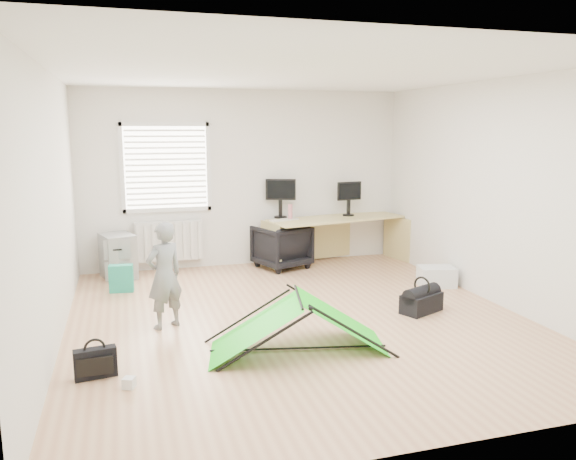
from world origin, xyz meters
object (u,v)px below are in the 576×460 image
object	(u,v)px
monitor_right	(349,203)
kite	(299,324)
desk	(336,241)
monitor_left	(280,204)
filing_cabinet	(118,256)
office_chair	(282,246)
person	(164,275)
storage_crate	(437,276)
thermos	(290,212)
duffel_bag	(421,303)
laptop_bag	(95,363)

from	to	relation	value
monitor_right	kite	xyz separation A→B (m)	(-1.89, -3.35, -0.67)
desk	monitor_right	xyz separation A→B (m)	(0.26, 0.13, 0.57)
monitor_left	monitor_right	world-z (taller)	monitor_left
filing_cabinet	monitor_left	size ratio (longest dim) A/B	1.36
office_chair	desk	bearing A→B (deg)	160.86
office_chair	person	size ratio (longest dim) A/B	0.63
person	storage_crate	size ratio (longest dim) A/B	2.43
thermos	office_chair	world-z (taller)	thermos
thermos	duffel_bag	xyz separation A→B (m)	(0.84, -2.55, -0.75)
thermos	office_chair	bearing A→B (deg)	-168.91
storage_crate	laptop_bag	distance (m)	4.66
person	laptop_bag	size ratio (longest dim) A/B	3.28
storage_crate	monitor_right	bearing A→B (deg)	108.58
desk	laptop_bag	size ratio (longest dim) A/B	6.14
storage_crate	duffel_bag	xyz separation A→B (m)	(-0.76, -0.93, -0.02)
thermos	laptop_bag	distance (m)	4.37
kite	monitor_left	bearing A→B (deg)	89.17
thermos	duffel_bag	world-z (taller)	thermos
monitor_right	duffel_bag	size ratio (longest dim) A/B	0.82
desk	monitor_left	world-z (taller)	monitor_left
filing_cabinet	storage_crate	distance (m)	4.49
thermos	monitor_right	bearing A→B (deg)	7.13
desk	monitor_right	size ratio (longest dim) A/B	5.16
kite	storage_crate	size ratio (longest dim) A/B	3.60
monitor_left	storage_crate	world-z (taller)	monitor_left
monitor_left	person	size ratio (longest dim) A/B	0.40
desk	filing_cabinet	bearing A→B (deg)	167.47
person	duffel_bag	xyz separation A→B (m)	(2.90, -0.32, -0.47)
desk	laptop_bag	distance (m)	4.82
desk	laptop_bag	xyz separation A→B (m)	(-3.49, -3.31, -0.24)
monitor_left	thermos	distance (m)	0.27
thermos	person	distance (m)	3.04
office_chair	person	world-z (taller)	person
monitor_right	office_chair	size ratio (longest dim) A/B	0.57
office_chair	laptop_bag	distance (m)	4.19
desk	duffel_bag	world-z (taller)	desk
monitor_left	kite	bearing A→B (deg)	-82.85
monitor_left	person	distance (m)	3.17
desk	office_chair	xyz separation A→B (m)	(-0.90, -0.02, -0.04)
monitor_right	thermos	xyz separation A→B (m)	(-1.01, -0.13, -0.08)
desk	person	bearing A→B (deg)	-153.08
thermos	person	world-z (taller)	person
monitor_left	laptop_bag	distance (m)	4.50
person	office_chair	bearing A→B (deg)	-158.93
filing_cabinet	laptop_bag	xyz separation A→B (m)	(-0.18, -3.39, -0.19)
office_chair	kite	xyz separation A→B (m)	(-0.73, -3.19, -0.07)
kite	monitor_right	bearing A→B (deg)	72.56
storage_crate	duffel_bag	size ratio (longest dim) A/B	0.94
filing_cabinet	thermos	xyz separation A→B (m)	(2.56, -0.07, 0.54)
thermos	person	size ratio (longest dim) A/B	0.21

